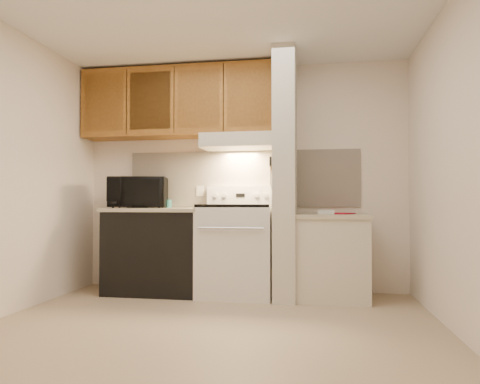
# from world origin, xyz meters

# --- Properties ---
(floor) EXTENTS (3.60, 3.60, 0.00)m
(floor) POSITION_xyz_m (0.00, 0.00, 0.00)
(floor) COLOR tan
(floor) RESTS_ON ground
(ceiling) EXTENTS (3.60, 3.60, 0.00)m
(ceiling) POSITION_xyz_m (0.00, 0.00, 2.50)
(ceiling) COLOR white
(ceiling) RESTS_ON wall_back
(wall_back) EXTENTS (3.60, 2.50, 0.02)m
(wall_back) POSITION_xyz_m (0.00, 1.50, 1.25)
(wall_back) COLOR #F3E2CE
(wall_back) RESTS_ON floor
(wall_left) EXTENTS (0.02, 3.00, 2.50)m
(wall_left) POSITION_xyz_m (-1.80, 0.00, 1.25)
(wall_left) COLOR #F3E2CE
(wall_left) RESTS_ON floor
(wall_right) EXTENTS (0.02, 3.00, 2.50)m
(wall_right) POSITION_xyz_m (1.80, 0.00, 1.25)
(wall_right) COLOR #F3E2CE
(wall_right) RESTS_ON floor
(backsplash) EXTENTS (2.60, 0.02, 0.63)m
(backsplash) POSITION_xyz_m (0.00, 1.49, 1.24)
(backsplash) COLOR white
(backsplash) RESTS_ON wall_back
(range_body) EXTENTS (0.76, 0.65, 0.92)m
(range_body) POSITION_xyz_m (0.00, 1.16, 0.46)
(range_body) COLOR silver
(range_body) RESTS_ON floor
(oven_window) EXTENTS (0.50, 0.01, 0.30)m
(oven_window) POSITION_xyz_m (0.00, 0.84, 0.50)
(oven_window) COLOR black
(oven_window) RESTS_ON range_body
(oven_handle) EXTENTS (0.65, 0.02, 0.02)m
(oven_handle) POSITION_xyz_m (0.00, 0.80, 0.72)
(oven_handle) COLOR silver
(oven_handle) RESTS_ON range_body
(cooktop) EXTENTS (0.74, 0.64, 0.03)m
(cooktop) POSITION_xyz_m (0.00, 1.16, 0.94)
(cooktop) COLOR black
(cooktop) RESTS_ON range_body
(range_backguard) EXTENTS (0.76, 0.08, 0.20)m
(range_backguard) POSITION_xyz_m (0.00, 1.44, 1.05)
(range_backguard) COLOR silver
(range_backguard) RESTS_ON range_body
(range_display) EXTENTS (0.10, 0.01, 0.04)m
(range_display) POSITION_xyz_m (0.00, 1.40, 1.05)
(range_display) COLOR black
(range_display) RESTS_ON range_backguard
(range_knob_left_outer) EXTENTS (0.05, 0.02, 0.05)m
(range_knob_left_outer) POSITION_xyz_m (-0.28, 1.40, 1.05)
(range_knob_left_outer) COLOR silver
(range_knob_left_outer) RESTS_ON range_backguard
(range_knob_left_inner) EXTENTS (0.05, 0.02, 0.05)m
(range_knob_left_inner) POSITION_xyz_m (-0.18, 1.40, 1.05)
(range_knob_left_inner) COLOR silver
(range_knob_left_inner) RESTS_ON range_backguard
(range_knob_right_inner) EXTENTS (0.05, 0.02, 0.05)m
(range_knob_right_inner) POSITION_xyz_m (0.18, 1.40, 1.05)
(range_knob_right_inner) COLOR silver
(range_knob_right_inner) RESTS_ON range_backguard
(range_knob_right_outer) EXTENTS (0.05, 0.02, 0.05)m
(range_knob_right_outer) POSITION_xyz_m (0.28, 1.40, 1.05)
(range_knob_right_outer) COLOR silver
(range_knob_right_outer) RESTS_ON range_backguard
(dishwasher_front) EXTENTS (1.00, 0.63, 0.87)m
(dishwasher_front) POSITION_xyz_m (-0.88, 1.17, 0.43)
(dishwasher_front) COLOR black
(dishwasher_front) RESTS_ON floor
(left_countertop) EXTENTS (1.04, 0.67, 0.04)m
(left_countertop) POSITION_xyz_m (-0.88, 1.17, 0.89)
(left_countertop) COLOR #B8AF92
(left_countertop) RESTS_ON dishwasher_front
(spoon_rest) EXTENTS (0.25, 0.17, 0.02)m
(spoon_rest) POSITION_xyz_m (-1.18, 1.36, 0.92)
(spoon_rest) COLOR black
(spoon_rest) RESTS_ON left_countertop
(teal_jar) EXTENTS (0.10, 0.10, 0.09)m
(teal_jar) POSITION_xyz_m (-0.83, 1.39, 0.96)
(teal_jar) COLOR #226260
(teal_jar) RESTS_ON left_countertop
(outlet) EXTENTS (0.08, 0.01, 0.12)m
(outlet) POSITION_xyz_m (-0.48, 1.48, 1.10)
(outlet) COLOR beige
(outlet) RESTS_ON backsplash
(microwave) EXTENTS (0.68, 0.54, 0.33)m
(microwave) POSITION_xyz_m (-1.10, 1.19, 1.08)
(microwave) COLOR black
(microwave) RESTS_ON left_countertop
(partition_pillar) EXTENTS (0.22, 0.70, 2.50)m
(partition_pillar) POSITION_xyz_m (0.51, 1.15, 1.25)
(partition_pillar) COLOR beige
(partition_pillar) RESTS_ON floor
(pillar_trim) EXTENTS (0.01, 0.70, 0.04)m
(pillar_trim) POSITION_xyz_m (0.39, 1.15, 1.30)
(pillar_trim) COLOR #975E23
(pillar_trim) RESTS_ON partition_pillar
(knife_strip) EXTENTS (0.02, 0.42, 0.04)m
(knife_strip) POSITION_xyz_m (0.39, 1.10, 1.32)
(knife_strip) COLOR black
(knife_strip) RESTS_ON partition_pillar
(knife_blade_a) EXTENTS (0.01, 0.03, 0.16)m
(knife_blade_a) POSITION_xyz_m (0.38, 0.94, 1.22)
(knife_blade_a) COLOR silver
(knife_blade_a) RESTS_ON knife_strip
(knife_handle_a) EXTENTS (0.02, 0.02, 0.10)m
(knife_handle_a) POSITION_xyz_m (0.38, 0.93, 1.37)
(knife_handle_a) COLOR black
(knife_handle_a) RESTS_ON knife_strip
(knife_blade_b) EXTENTS (0.01, 0.04, 0.18)m
(knife_blade_b) POSITION_xyz_m (0.38, 1.01, 1.21)
(knife_blade_b) COLOR silver
(knife_blade_b) RESTS_ON knife_strip
(knife_handle_b) EXTENTS (0.02, 0.02, 0.10)m
(knife_handle_b) POSITION_xyz_m (0.38, 1.02, 1.37)
(knife_handle_b) COLOR black
(knife_handle_b) RESTS_ON knife_strip
(knife_blade_c) EXTENTS (0.01, 0.04, 0.20)m
(knife_blade_c) POSITION_xyz_m (0.38, 1.09, 1.20)
(knife_blade_c) COLOR silver
(knife_blade_c) RESTS_ON knife_strip
(knife_handle_c) EXTENTS (0.02, 0.02, 0.10)m
(knife_handle_c) POSITION_xyz_m (0.38, 1.10, 1.37)
(knife_handle_c) COLOR black
(knife_handle_c) RESTS_ON knife_strip
(knife_blade_d) EXTENTS (0.01, 0.04, 0.16)m
(knife_blade_d) POSITION_xyz_m (0.38, 1.17, 1.22)
(knife_blade_d) COLOR silver
(knife_blade_d) RESTS_ON knife_strip
(knife_handle_d) EXTENTS (0.02, 0.02, 0.10)m
(knife_handle_d) POSITION_xyz_m (0.38, 1.18, 1.37)
(knife_handle_d) COLOR black
(knife_handle_d) RESTS_ON knife_strip
(knife_blade_e) EXTENTS (0.01, 0.04, 0.18)m
(knife_blade_e) POSITION_xyz_m (0.38, 1.25, 1.21)
(knife_blade_e) COLOR silver
(knife_blade_e) RESTS_ON knife_strip
(knife_handle_e) EXTENTS (0.02, 0.02, 0.10)m
(knife_handle_e) POSITION_xyz_m (0.38, 1.27, 1.37)
(knife_handle_e) COLOR black
(knife_handle_e) RESTS_ON knife_strip
(oven_mitt) EXTENTS (0.03, 0.09, 0.22)m
(oven_mitt) POSITION_xyz_m (0.38, 1.32, 1.15)
(oven_mitt) COLOR slate
(oven_mitt) RESTS_ON partition_pillar
(right_cab_base) EXTENTS (0.70, 0.60, 0.81)m
(right_cab_base) POSITION_xyz_m (0.97, 1.15, 0.40)
(right_cab_base) COLOR beige
(right_cab_base) RESTS_ON floor
(right_countertop) EXTENTS (0.74, 0.64, 0.04)m
(right_countertop) POSITION_xyz_m (0.97, 1.15, 0.83)
(right_countertop) COLOR #B8AF92
(right_countertop) RESTS_ON right_cab_base
(red_folder) EXTENTS (0.35, 0.40, 0.01)m
(red_folder) POSITION_xyz_m (1.05, 1.25, 0.86)
(red_folder) COLOR #B60B20
(red_folder) RESTS_ON right_countertop
(white_box) EXTENTS (0.17, 0.12, 0.04)m
(white_box) POSITION_xyz_m (0.92, 1.13, 0.87)
(white_box) COLOR white
(white_box) RESTS_ON right_countertop
(range_hood) EXTENTS (0.78, 0.44, 0.15)m
(range_hood) POSITION_xyz_m (0.00, 1.28, 1.62)
(range_hood) COLOR beige
(range_hood) RESTS_ON upper_cabinets
(hood_lip) EXTENTS (0.78, 0.04, 0.06)m
(hood_lip) POSITION_xyz_m (0.00, 1.07, 1.58)
(hood_lip) COLOR beige
(hood_lip) RESTS_ON range_hood
(upper_cabinets) EXTENTS (2.18, 0.33, 0.77)m
(upper_cabinets) POSITION_xyz_m (-0.69, 1.32, 2.08)
(upper_cabinets) COLOR #975E23
(upper_cabinets) RESTS_ON wall_back
(cab_door_a) EXTENTS (0.46, 0.01, 0.63)m
(cab_door_a) POSITION_xyz_m (-1.51, 1.17, 2.08)
(cab_door_a) COLOR #975E23
(cab_door_a) RESTS_ON upper_cabinets
(cab_gap_a) EXTENTS (0.01, 0.01, 0.73)m
(cab_gap_a) POSITION_xyz_m (-1.23, 1.16, 2.08)
(cab_gap_a) COLOR black
(cab_gap_a) RESTS_ON upper_cabinets
(cab_door_b) EXTENTS (0.46, 0.01, 0.63)m
(cab_door_b) POSITION_xyz_m (-0.96, 1.17, 2.08)
(cab_door_b) COLOR #975E23
(cab_door_b) RESTS_ON upper_cabinets
(cab_gap_b) EXTENTS (0.01, 0.01, 0.73)m
(cab_gap_b) POSITION_xyz_m (-0.69, 1.16, 2.08)
(cab_gap_b) COLOR black
(cab_gap_b) RESTS_ON upper_cabinets
(cab_door_c) EXTENTS (0.46, 0.01, 0.63)m
(cab_door_c) POSITION_xyz_m (-0.42, 1.17, 2.08)
(cab_door_c) COLOR #975E23
(cab_door_c) RESTS_ON upper_cabinets
(cab_gap_c) EXTENTS (0.01, 0.01, 0.73)m
(cab_gap_c) POSITION_xyz_m (-0.14, 1.16, 2.08)
(cab_gap_c) COLOR black
(cab_gap_c) RESTS_ON upper_cabinets
(cab_door_d) EXTENTS (0.46, 0.01, 0.63)m
(cab_door_d) POSITION_xyz_m (0.13, 1.17, 2.08)
(cab_door_d) COLOR #975E23
(cab_door_d) RESTS_ON upper_cabinets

